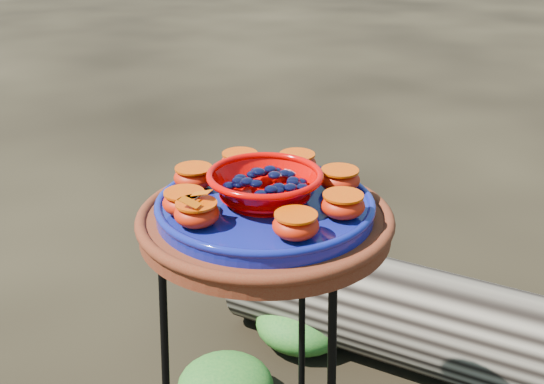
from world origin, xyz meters
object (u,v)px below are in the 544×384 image
at_px(red_bowl, 265,188).
at_px(plant_stand, 266,381).
at_px(terracotta_saucer, 265,224).
at_px(cobalt_plate, 265,208).
at_px(driftwood_log, 503,342).

bearing_deg(red_bowl, plant_stand, 0.00).
bearing_deg(plant_stand, terracotta_saucer, 0.00).
relative_size(terracotta_saucer, red_bowl, 2.33).
bearing_deg(cobalt_plate, plant_stand, 0.00).
relative_size(plant_stand, red_bowl, 3.47).
bearing_deg(cobalt_plate, terracotta_saucer, 0.00).
height_order(plant_stand, driftwood_log, plant_stand).
bearing_deg(terracotta_saucer, plant_stand, 0.00).
height_order(plant_stand, cobalt_plate, cobalt_plate).
relative_size(red_bowl, driftwood_log, 0.12).
bearing_deg(cobalt_plate, driftwood_log, 55.59).
distance_m(plant_stand, driftwood_log, 0.79).
height_order(terracotta_saucer, cobalt_plate, cobalt_plate).
height_order(cobalt_plate, driftwood_log, cobalt_plate).
bearing_deg(red_bowl, cobalt_plate, 0.00).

